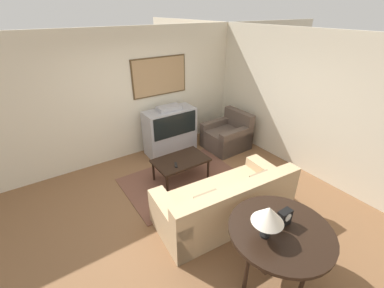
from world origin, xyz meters
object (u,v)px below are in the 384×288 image
at_px(mantel_clock, 284,218).
at_px(tv, 170,130).
at_px(console_table, 280,234).
at_px(table_lamp, 268,215).
at_px(armchair, 227,136).
at_px(coffee_table, 181,162).
at_px(couch, 226,203).

bearing_deg(mantel_clock, tv, 82.46).
height_order(console_table, table_lamp, table_lamp).
bearing_deg(mantel_clock, console_table, -151.02).
relative_size(armchair, coffee_table, 0.93).
bearing_deg(armchair, mantel_clock, -31.19).
relative_size(tv, console_table, 0.97).
bearing_deg(coffee_table, couch, -88.69).
height_order(tv, table_lamp, table_lamp).
relative_size(tv, couch, 0.53).
bearing_deg(table_lamp, console_table, -12.55).
height_order(coffee_table, table_lamp, table_lamp).
bearing_deg(console_table, armchair, 58.69).
bearing_deg(tv, table_lamp, -102.52).
bearing_deg(armchair, couch, -42.48).
distance_m(couch, mantel_clock, 1.21).
bearing_deg(tv, armchair, -26.12).
relative_size(couch, console_table, 1.85).
bearing_deg(table_lamp, armchair, 55.13).
distance_m(couch, table_lamp, 1.37).
bearing_deg(couch, console_table, 86.07).
bearing_deg(coffee_table, console_table, -93.21).
xyz_separation_m(coffee_table, table_lamp, (-0.35, -2.33, 0.68)).
distance_m(couch, armchair, 2.40).
bearing_deg(armchair, table_lamp, -35.61).
height_order(tv, console_table, tv).
bearing_deg(console_table, tv, 81.16).
height_order(tv, armchair, tv).
relative_size(couch, armchair, 2.34).
bearing_deg(coffee_table, armchair, 17.56).
distance_m(tv, armchair, 1.38).
distance_m(coffee_table, mantel_clock, 2.38).
bearing_deg(table_lamp, tv, 77.48).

